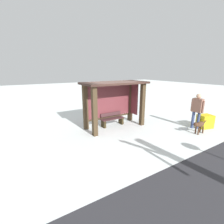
{
  "coord_description": "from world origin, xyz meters",
  "views": [
    {
      "loc": [
        -4.48,
        -6.94,
        3.02
      ],
      "look_at": [
        -0.38,
        -0.33,
        0.95
      ],
      "focal_mm": 25.93,
      "sensor_mm": 36.0,
      "label": 1
    }
  ],
  "objects_px": {
    "grit_bin": "(205,121)",
    "dog": "(199,125)",
    "person_walking": "(197,108)",
    "bench_left_inside": "(112,120)",
    "bus_shelter": "(115,96)"
  },
  "relations": [
    {
      "from": "dog",
      "to": "bus_shelter",
      "type": "bearing_deg",
      "value": 132.41
    },
    {
      "from": "person_walking",
      "to": "grit_bin",
      "type": "xyz_separation_m",
      "value": [
        0.53,
        -0.21,
        -0.74
      ]
    },
    {
      "from": "dog",
      "to": "grit_bin",
      "type": "relative_size",
      "value": 1.3
    },
    {
      "from": "bus_shelter",
      "to": "dog",
      "type": "xyz_separation_m",
      "value": [
        2.83,
        -3.1,
        -1.21
      ]
    },
    {
      "from": "bench_left_inside",
      "to": "dog",
      "type": "xyz_separation_m",
      "value": [
        2.91,
        -3.2,
        0.11
      ]
    },
    {
      "from": "bench_left_inside",
      "to": "person_walking",
      "type": "relative_size",
      "value": 0.73
    },
    {
      "from": "grit_bin",
      "to": "dog",
      "type": "bearing_deg",
      "value": -163.49
    },
    {
      "from": "bus_shelter",
      "to": "grit_bin",
      "type": "relative_size",
      "value": 4.81
    },
    {
      "from": "person_walking",
      "to": "bus_shelter",
      "type": "bearing_deg",
      "value": 142.8
    },
    {
      "from": "bus_shelter",
      "to": "person_walking",
      "type": "relative_size",
      "value": 1.84
    },
    {
      "from": "person_walking",
      "to": "grit_bin",
      "type": "relative_size",
      "value": 2.61
    },
    {
      "from": "bench_left_inside",
      "to": "person_walking",
      "type": "distance_m",
      "value": 4.44
    },
    {
      "from": "bench_left_inside",
      "to": "grit_bin",
      "type": "relative_size",
      "value": 1.91
    },
    {
      "from": "bench_left_inside",
      "to": "person_walking",
      "type": "bearing_deg",
      "value": -37.65
    },
    {
      "from": "bus_shelter",
      "to": "bench_left_inside",
      "type": "distance_m",
      "value": 1.33
    }
  ]
}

